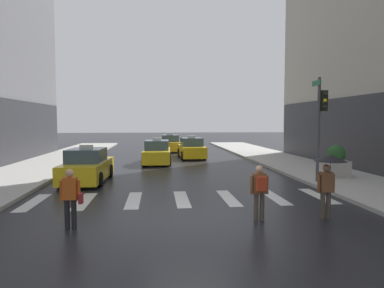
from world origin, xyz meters
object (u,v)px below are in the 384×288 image
at_px(pedestrian_with_umbrella, 329,169).
at_px(taxi_third, 191,149).
at_px(taxi_second, 157,153).
at_px(pedestrian_with_handbag, 71,195).
at_px(traffic_light_pole, 321,114).
at_px(taxi_fourth, 170,144).
at_px(taxi_lead, 87,167).
at_px(pedestrian_with_backpack, 260,188).
at_px(planter_near_corner, 336,162).

bearing_deg(pedestrian_with_umbrella, taxi_third, 97.69).
bearing_deg(taxi_second, pedestrian_with_handbag, -99.20).
height_order(pedestrian_with_umbrella, pedestrian_with_handbag, pedestrian_with_umbrella).
bearing_deg(pedestrian_with_umbrella, traffic_light_pole, 66.16).
bearing_deg(taxi_fourth, taxi_second, -97.48).
xyz_separation_m(taxi_lead, pedestrian_with_handbag, (1.05, -7.51, 0.21)).
relative_size(taxi_fourth, pedestrian_with_backpack, 2.77).
height_order(pedestrian_with_handbag, planter_near_corner, planter_near_corner).
bearing_deg(taxi_second, pedestrian_with_backpack, -78.13).
height_order(taxi_fourth, pedestrian_with_handbag, taxi_fourth).
xyz_separation_m(taxi_second, taxi_fourth, (1.25, 9.48, 0.00)).
bearing_deg(pedestrian_with_umbrella, taxi_lead, 139.52).
height_order(taxi_fourth, planter_near_corner, taxi_fourth).
relative_size(taxi_second, pedestrian_with_umbrella, 2.37).
xyz_separation_m(traffic_light_pole, pedestrian_with_umbrella, (-2.37, -5.37, -1.74)).
bearing_deg(taxi_second, taxi_third, 50.76).
height_order(taxi_second, planter_near_corner, taxi_second).
bearing_deg(planter_near_corner, pedestrian_with_umbrella, -120.18).
bearing_deg(pedestrian_with_backpack, taxi_lead, 131.19).
height_order(taxi_third, taxi_fourth, same).
bearing_deg(traffic_light_pole, planter_near_corner, 41.93).
distance_m(taxi_fourth, pedestrian_with_umbrella, 24.00).
xyz_separation_m(traffic_light_pole, taxi_lead, (-10.88, 1.89, -2.53)).
xyz_separation_m(traffic_light_pole, pedestrian_with_handbag, (-9.83, -5.62, -2.32)).
xyz_separation_m(pedestrian_with_umbrella, pedestrian_with_backpack, (-2.13, -0.03, -0.54)).
distance_m(taxi_fourth, pedestrian_with_backpack, 23.76).
bearing_deg(taxi_third, taxi_lead, -120.82).
relative_size(taxi_third, planter_near_corner, 2.87).
distance_m(pedestrian_with_umbrella, planter_near_corner, 7.87).
height_order(traffic_light_pole, taxi_third, traffic_light_pole).
height_order(taxi_second, pedestrian_with_umbrella, pedestrian_with_umbrella).
relative_size(taxi_fourth, pedestrian_with_umbrella, 2.36).
bearing_deg(taxi_lead, planter_near_corner, -2.19).
bearing_deg(traffic_light_pole, pedestrian_with_umbrella, -113.84).
bearing_deg(pedestrian_with_handbag, taxi_third, 74.05).
bearing_deg(pedestrian_with_backpack, planter_near_corner, 48.29).
height_order(pedestrian_with_umbrella, pedestrian_with_backpack, pedestrian_with_umbrella).
xyz_separation_m(traffic_light_pole, taxi_third, (-4.74, 12.18, -2.53)).
bearing_deg(planter_near_corner, pedestrian_with_backpack, -131.71).
bearing_deg(taxi_fourth, pedestrian_with_handbag, -98.52).
xyz_separation_m(taxi_second, pedestrian_with_backpack, (2.99, -14.22, 0.25)).
height_order(taxi_second, taxi_third, same).
height_order(traffic_light_pole, taxi_second, traffic_light_pole).
height_order(taxi_third, pedestrian_with_handbag, taxi_third).
height_order(traffic_light_pole, pedestrian_with_handbag, traffic_light_pole).
bearing_deg(planter_near_corner, taxi_lead, 177.81).
bearing_deg(pedestrian_with_umbrella, pedestrian_with_handbag, -178.12).
xyz_separation_m(pedestrian_with_umbrella, planter_near_corner, (3.94, 6.78, -0.64)).
relative_size(traffic_light_pole, taxi_second, 1.04).
xyz_separation_m(taxi_third, pedestrian_with_backpack, (0.24, -17.58, 0.25)).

